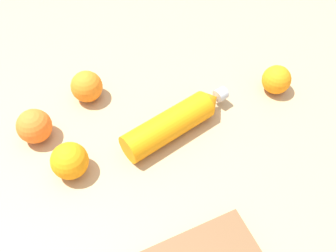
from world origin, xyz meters
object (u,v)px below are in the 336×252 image
water_bottle (175,122)px  orange_1 (70,161)px  orange_3 (87,87)px  orange_2 (34,126)px  orange_0 (276,80)px

water_bottle → orange_1: (-0.24, 0.05, 0.01)m
water_bottle → orange_3: bearing=116.7°
orange_2 → orange_0: bearing=-23.7°
orange_2 → orange_3: bearing=12.4°
water_bottle → orange_2: size_ratio=3.63×
orange_2 → orange_3: (0.16, 0.03, -0.00)m
orange_0 → orange_1: bearing=168.5°
water_bottle → orange_3: size_ratio=3.68×
orange_2 → orange_1: bearing=-82.8°
orange_0 → orange_2: 0.59m
water_bottle → orange_2: (-0.26, 0.18, 0.01)m
water_bottle → orange_1: size_ratio=3.58×
orange_1 → orange_3: size_ratio=1.03×
water_bottle → orange_3: 0.24m
orange_3 → orange_1: bearing=-130.2°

